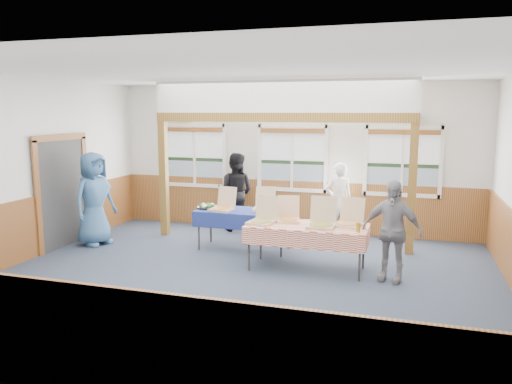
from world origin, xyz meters
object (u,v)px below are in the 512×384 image
(table_right, at_px, (307,228))
(woman_black, at_px, (235,192))
(woman_white, at_px, (338,201))
(table_left, at_px, (244,213))
(man_blue, at_px, (94,199))
(person_grey, at_px, (392,231))

(table_right, height_order, woman_black, woman_black)
(woman_white, bearing_deg, woman_black, -26.62)
(woman_black, bearing_deg, woman_white, 178.24)
(table_left, height_order, table_right, same)
(table_left, distance_m, man_blue, 2.97)
(woman_black, distance_m, person_grey, 4.16)
(table_left, xyz_separation_m, man_blue, (-2.91, -0.52, 0.22))
(table_right, distance_m, man_blue, 4.31)
(woman_white, distance_m, person_grey, 2.59)
(table_right, bearing_deg, woman_black, 119.19)
(woman_white, height_order, person_grey, woman_white)
(man_blue, xyz_separation_m, person_grey, (5.64, -0.49, -0.13))
(person_grey, bearing_deg, woman_black, 158.79)
(woman_white, height_order, man_blue, man_blue)
(woman_white, bearing_deg, table_left, 14.97)
(table_left, distance_m, table_right, 1.63)
(woman_black, bearing_deg, table_left, 115.51)
(woman_white, relative_size, man_blue, 0.86)
(table_left, height_order, woman_black, woman_black)
(woman_black, xyz_separation_m, person_grey, (3.39, -2.41, -0.07))
(man_blue, bearing_deg, table_left, -64.34)
(table_left, xyz_separation_m, table_right, (1.38, -0.86, 0.01))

